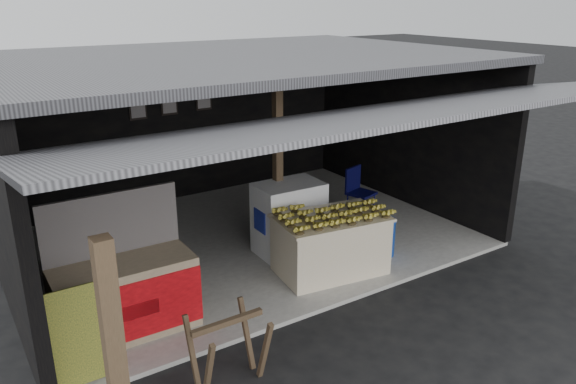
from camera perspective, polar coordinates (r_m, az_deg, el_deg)
ground at (r=7.47m, az=4.96°, el=-11.59°), size 80.00×80.00×0.00m
concrete_slab at (r=9.32m, az=-4.53°, el=-4.79°), size 7.00×5.00×0.06m
shophouse at (r=8.96m, az=-5.86°, el=8.10°), size 7.40×7.29×3.02m
banana_table at (r=8.03m, az=4.34°, el=-5.30°), size 1.66×1.15×0.85m
banana_pile at (r=7.84m, az=4.43°, el=-1.93°), size 1.53×1.04×0.17m
white_crate at (r=8.58m, az=0.09°, el=-2.66°), size 1.02×0.71×1.11m
neighbor_stall at (r=6.89m, az=-16.23°, el=-9.89°), size 1.61×0.74×1.65m
green_signboard at (r=6.25m, az=-21.44°, el=-13.70°), size 0.67×0.30×0.99m
sawhorse at (r=5.93m, az=-6.09°, el=-15.11°), size 0.79×0.68×0.77m
water_barrel at (r=8.71m, az=9.57°, el=-4.60°), size 0.38×0.38×0.55m
plastic_chair at (r=10.08m, az=7.05°, el=0.43°), size 0.52×0.52×0.90m
magenta_rug at (r=9.88m, az=5.15°, el=-3.15°), size 1.61×1.18×0.01m
picture_frames at (r=10.79m, az=-11.82°, el=8.79°), size 1.62×0.04×0.46m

